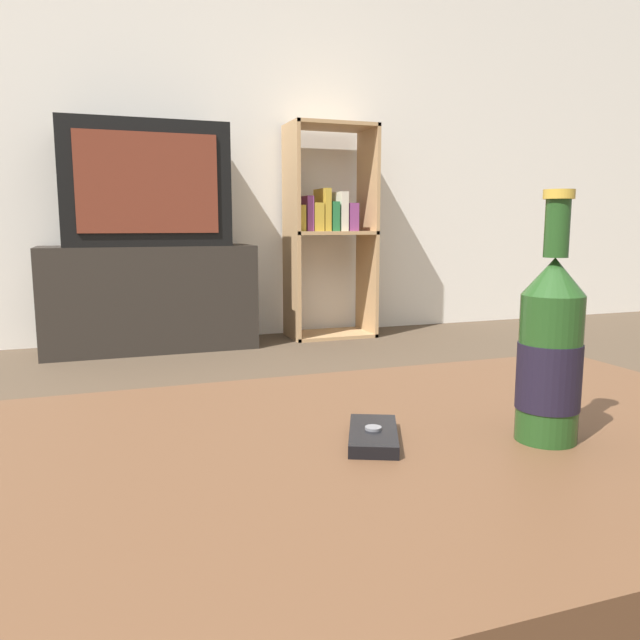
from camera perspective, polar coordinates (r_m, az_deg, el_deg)
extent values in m
cube|color=silver|center=(3.69, -16.63, 18.43)|extent=(8.00, 0.05, 2.60)
cube|color=brown|center=(0.69, 1.15, -13.05)|extent=(1.18, 0.64, 0.04)
cylinder|color=#492F1E|center=(1.24, 20.77, -14.00)|extent=(0.07, 0.07, 0.38)
cube|color=#28231E|center=(3.40, -15.29, 1.96)|extent=(1.08, 0.37, 0.55)
cube|color=black|center=(3.38, -15.69, 11.77)|extent=(0.82, 0.37, 0.61)
cube|color=maroon|center=(3.19, -15.44, 11.98)|extent=(0.67, 0.01, 0.48)
cube|color=tan|center=(3.57, -2.63, 7.96)|extent=(0.02, 0.30, 1.22)
cube|color=tan|center=(3.74, 4.37, 7.98)|extent=(0.02, 0.30, 1.22)
cube|color=tan|center=(3.70, 0.93, -1.31)|extent=(0.49, 0.30, 0.02)
cube|color=tan|center=(3.65, 0.95, 7.99)|extent=(0.49, 0.30, 0.02)
cube|color=tan|center=(3.69, 0.97, 17.32)|extent=(0.49, 0.30, 0.02)
cube|color=#B7932D|center=(3.58, -2.06, 9.28)|extent=(0.03, 0.21, 0.14)
cube|color=#7F3875|center=(3.59, -1.38, 9.69)|extent=(0.04, 0.21, 0.20)
cube|color=#B7932D|center=(3.61, -0.59, 9.39)|extent=(0.06, 0.21, 0.16)
cube|color=#B7932D|center=(3.63, 0.21, 10.03)|extent=(0.04, 0.21, 0.24)
cube|color=#236B38|center=(3.64, 0.92, 9.44)|extent=(0.04, 0.21, 0.17)
cube|color=beige|center=(3.66, 1.71, 9.88)|extent=(0.04, 0.21, 0.22)
cube|color=#7F3875|center=(3.68, 2.56, 9.37)|extent=(0.05, 0.21, 0.16)
cylinder|color=#1E4219|center=(0.73, 20.21, -4.20)|extent=(0.07, 0.07, 0.16)
cylinder|color=black|center=(0.73, 20.17, -4.82)|extent=(0.07, 0.07, 0.07)
cone|color=#1E4219|center=(0.72, 20.64, 3.76)|extent=(0.07, 0.07, 0.04)
cylinder|color=#1E4219|center=(0.71, 20.86, 7.83)|extent=(0.03, 0.03, 0.06)
cylinder|color=#B79333|center=(0.71, 21.02, 10.68)|extent=(0.03, 0.03, 0.01)
cube|color=black|center=(0.70, 4.94, -10.51)|extent=(0.09, 0.12, 0.01)
cylinder|color=slate|center=(0.70, 4.94, -9.85)|extent=(0.02, 0.02, 0.00)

